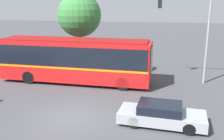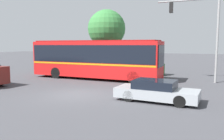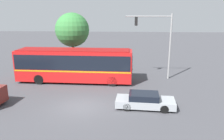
# 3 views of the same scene
# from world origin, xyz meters

# --- Properties ---
(ground_plane) EXTENTS (140.00, 140.00, 0.00)m
(ground_plane) POSITION_xyz_m (0.00, 0.00, 0.00)
(ground_plane) COLOR #444449
(city_bus) EXTENTS (11.87, 2.81, 3.44)m
(city_bus) POSITION_xyz_m (-1.95, 6.28, 1.95)
(city_bus) COLOR red
(city_bus) RESTS_ON ground
(sedan_foreground) EXTENTS (4.52, 2.03, 1.15)m
(sedan_foreground) POSITION_xyz_m (4.84, 0.20, 0.55)
(sedan_foreground) COLOR #9EA3A8
(sedan_foreground) RESTS_ON ground
(traffic_light_pole) EXTENTS (4.85, 0.24, 6.97)m
(traffic_light_pole) POSITION_xyz_m (6.90, 8.06, 4.56)
(traffic_light_pole) COLOR gray
(traffic_light_pole) RESTS_ON ground
(flowering_hedge) EXTENTS (10.14, 1.06, 1.67)m
(flowering_hedge) POSITION_xyz_m (-1.69, 10.73, 0.82)
(flowering_hedge) COLOR #286028
(flowering_hedge) RESTS_ON ground
(street_tree_left) EXTENTS (4.34, 4.34, 7.09)m
(street_tree_left) POSITION_xyz_m (-3.61, 12.56, 4.90)
(street_tree_left) COLOR brown
(street_tree_left) RESTS_ON ground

